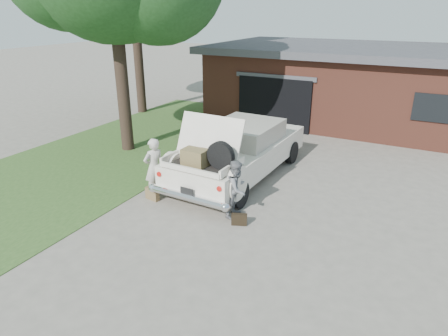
% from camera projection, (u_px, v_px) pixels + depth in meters
% --- Properties ---
extents(ground, '(90.00, 90.00, 0.00)m').
position_uv_depth(ground, '(213.00, 216.00, 10.06)').
color(ground, gray).
rests_on(ground, ground).
extents(grass_strip, '(6.00, 16.00, 0.02)m').
position_uv_depth(grass_strip, '(124.00, 148.00, 14.90)').
color(grass_strip, '#2D4C1E').
rests_on(grass_strip, ground).
extents(house, '(12.80, 7.80, 3.30)m').
position_uv_depth(house, '(352.00, 83.00, 18.43)').
color(house, brown).
rests_on(house, ground).
extents(sedan, '(2.42, 5.78, 2.27)m').
position_uv_depth(sedan, '(239.00, 151.00, 12.16)').
color(sedan, white).
rests_on(sedan, ground).
extents(woman_left, '(0.60, 0.71, 1.66)m').
position_uv_depth(woman_left, '(154.00, 167.00, 10.90)').
color(woman_left, beige).
rests_on(woman_left, ground).
extents(woman_right, '(0.56, 0.72, 1.47)m').
position_uv_depth(woman_right, '(237.00, 189.00, 9.85)').
color(woman_right, slate).
rests_on(woman_right, ground).
extents(suitcase_left, '(0.45, 0.22, 0.33)m').
position_uv_depth(suitcase_left, '(152.00, 194.00, 10.88)').
color(suitcase_left, olive).
rests_on(suitcase_left, ground).
extents(suitcase_right, '(0.40, 0.25, 0.29)m').
position_uv_depth(suitcase_right, '(239.00, 219.00, 9.61)').
color(suitcase_right, black).
rests_on(suitcase_right, ground).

